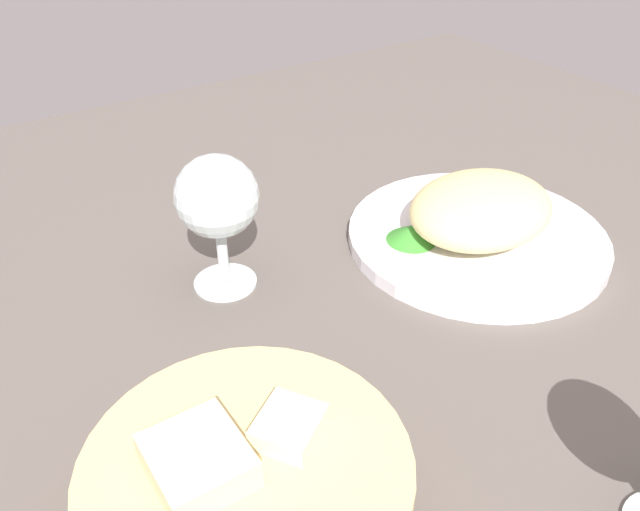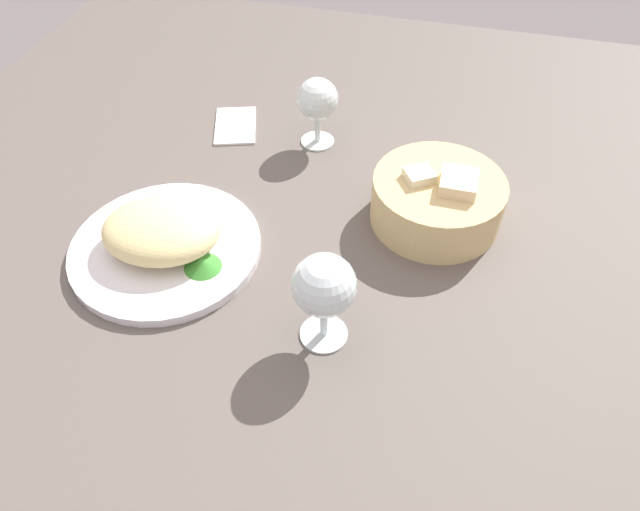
{
  "view_description": "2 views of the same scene",
  "coord_description": "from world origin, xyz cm",
  "px_view_note": "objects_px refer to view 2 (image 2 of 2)",
  "views": [
    {
      "loc": [
        27.41,
        27.28,
        36.62
      ],
      "look_at": [
        1.84,
        -10.71,
        5.52
      ],
      "focal_mm": 36.3,
      "sensor_mm": 36.0,
      "label": 1
    },
    {
      "loc": [
        17.55,
        -59.34,
        59.13
      ],
      "look_at": [
        4.32,
        -8.66,
        3.24
      ],
      "focal_mm": 32.69,
      "sensor_mm": 36.0,
      "label": 2
    }
  ],
  "objects_px": {
    "plate": "(166,248)",
    "bread_basket": "(437,200)",
    "wine_glass_near": "(324,288)",
    "folded_napkin": "(235,125)",
    "wine_glass_far": "(317,102)"
  },
  "relations": [
    {
      "from": "wine_glass_near",
      "to": "folded_napkin",
      "type": "xyz_separation_m",
      "value": [
        -0.26,
        0.39,
        -0.08
      ]
    },
    {
      "from": "plate",
      "to": "wine_glass_far",
      "type": "height_order",
      "value": "wine_glass_far"
    },
    {
      "from": "plate",
      "to": "wine_glass_near",
      "type": "relative_size",
      "value": 2.01
    },
    {
      "from": "wine_glass_near",
      "to": "plate",
      "type": "bearing_deg",
      "value": 161.8
    },
    {
      "from": "plate",
      "to": "bread_basket",
      "type": "height_order",
      "value": "bread_basket"
    },
    {
      "from": "plate",
      "to": "folded_napkin",
      "type": "bearing_deg",
      "value": 92.34
    },
    {
      "from": "wine_glass_near",
      "to": "wine_glass_far",
      "type": "relative_size",
      "value": 1.12
    },
    {
      "from": "wine_glass_far",
      "to": "folded_napkin",
      "type": "bearing_deg",
      "value": 177.31
    },
    {
      "from": "plate",
      "to": "bread_basket",
      "type": "bearing_deg",
      "value": 24.46
    },
    {
      "from": "plate",
      "to": "wine_glass_near",
      "type": "xyz_separation_m",
      "value": [
        0.25,
        -0.08,
        0.08
      ]
    },
    {
      "from": "bread_basket",
      "to": "wine_glass_near",
      "type": "distance_m",
      "value": 0.27
    },
    {
      "from": "plate",
      "to": "wine_glass_near",
      "type": "height_order",
      "value": "wine_glass_near"
    },
    {
      "from": "wine_glass_far",
      "to": "bread_basket",
      "type": "bearing_deg",
      "value": -33.39
    },
    {
      "from": "bread_basket",
      "to": "folded_napkin",
      "type": "xyz_separation_m",
      "value": [
        -0.37,
        0.15,
        -0.03
      ]
    },
    {
      "from": "plate",
      "to": "wine_glass_far",
      "type": "xyz_separation_m",
      "value": [
        0.14,
        0.3,
        0.07
      ]
    }
  ]
}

